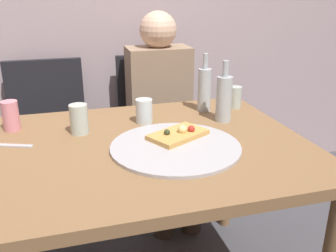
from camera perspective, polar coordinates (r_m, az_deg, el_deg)
dining_table at (r=1.41m, az=-5.39°, el=-5.97°), size 1.31×0.95×0.74m
pizza_tray at (r=1.34m, az=1.17°, el=-3.21°), size 0.47×0.47×0.01m
pizza_slice_last at (r=1.40m, az=1.67°, el=-1.29°), size 0.26×0.22×0.05m
wine_bottle at (r=1.73m, az=5.64°, el=5.74°), size 0.06×0.06×0.27m
beer_bottle at (r=1.60m, az=8.61°, el=4.31°), size 0.07×0.07×0.26m
tumbler_near at (r=1.50m, az=-13.53°, el=1.03°), size 0.07×0.07×0.12m
tumbler_far at (r=1.58m, az=-3.70°, el=2.31°), size 0.07×0.07×0.10m
wine_glass at (r=1.81m, az=10.26°, el=4.40°), size 0.06×0.06×0.10m
soda_can at (r=1.62m, az=-23.04°, el=1.45°), size 0.07×0.07×0.12m
table_knife at (r=1.49m, az=-23.98°, el=-2.72°), size 0.21×0.10×0.01m
chair_left at (r=2.26m, az=-17.87°, el=-0.51°), size 0.44×0.44×0.90m
chair_right at (r=2.32m, az=-1.78°, el=1.04°), size 0.44×0.44×0.90m
guest_in_sweater at (r=2.14m, az=-0.82°, el=2.97°), size 0.36×0.56×1.17m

